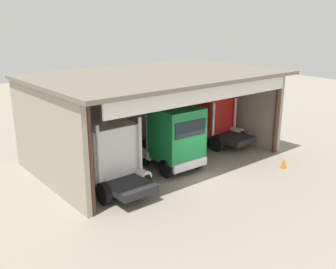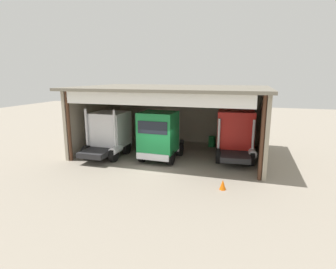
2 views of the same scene
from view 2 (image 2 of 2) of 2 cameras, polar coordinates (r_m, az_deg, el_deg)
ground_plane at (r=17.97m, az=-2.75°, el=-7.40°), size 80.00×80.00×0.00m
workshop_shed at (r=21.80m, az=1.56°, el=5.84°), size 14.07×9.30×5.22m
truck_white_center_right_bay at (r=21.20m, az=-12.27°, el=0.38°), size 2.70×4.47×3.70m
truck_green_center_left_bay at (r=19.42m, az=-1.81°, el=-0.21°), size 2.63×4.86×3.58m
truck_red_yard_outside at (r=20.55m, az=13.97°, el=0.21°), size 2.98×4.80×3.54m
oil_drum at (r=23.88m, az=9.14°, el=-1.45°), size 0.58×0.58×0.90m
tool_cart at (r=24.43m, az=-3.29°, el=-0.88°), size 0.90×0.60×1.00m
traffic_cone at (r=15.20m, az=11.38°, el=-10.24°), size 0.36×0.36×0.56m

